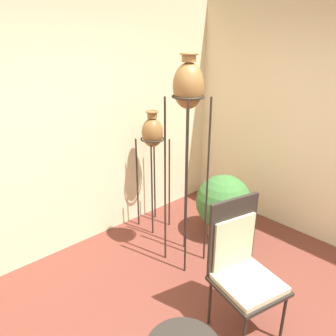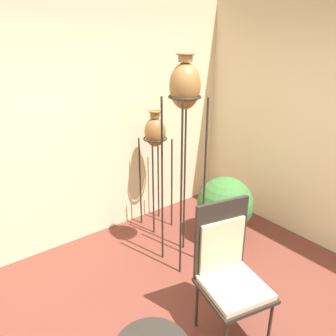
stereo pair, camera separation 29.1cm
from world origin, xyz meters
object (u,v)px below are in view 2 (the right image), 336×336
Objects in this scene: vase_stand_medium at (155,136)px; vase_stand_tall at (185,94)px; potted_plant at (225,206)px; chair at (228,267)px.

vase_stand_tall is at bearing -105.34° from vase_stand_medium.
potted_plant is at bearing 2.06° from vase_stand_tall.
vase_stand_tall is 0.98m from vase_stand_medium.
chair is (-0.31, -0.90, -1.17)m from vase_stand_tall.
vase_stand_tall is 2.77× the size of potted_plant.
potted_plant is at bearing 57.26° from chair.
vase_stand_medium is 1.16m from potted_plant.
vase_stand_tall reaches higher than vase_stand_medium.
vase_stand_medium is 1.83m from chair.
vase_stand_tall is 1.52m from potted_plant.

